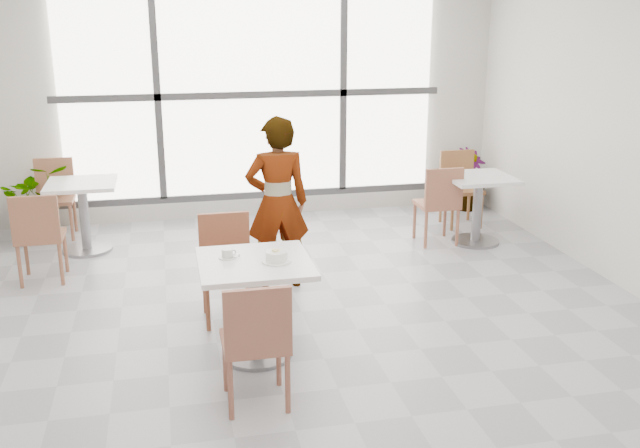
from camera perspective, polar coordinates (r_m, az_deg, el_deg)
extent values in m
plane|color=#9E9EA5|center=(5.76, -0.65, -8.71)|extent=(7.00, 7.00, 0.00)
plane|color=silver|center=(8.71, -5.44, 10.26)|extent=(6.00, 0.00, 6.00)
plane|color=silver|center=(2.14, 19.01, -11.41)|extent=(6.00, 0.00, 6.00)
cube|color=white|center=(8.65, -5.39, 10.21)|extent=(4.40, 0.04, 2.40)
cube|color=#3F3F42|center=(8.62, -5.37, 10.19)|extent=(4.60, 0.05, 0.08)
cube|color=#3F3F42|center=(8.56, -12.80, 9.81)|extent=(0.08, 0.05, 2.40)
cube|color=#3F3F42|center=(8.82, 1.85, 10.40)|extent=(0.08, 0.05, 2.40)
cube|color=#3F3F42|center=(8.85, -5.15, 2.32)|extent=(4.60, 0.05, 0.08)
cube|color=white|center=(5.15, -5.22, -3.14)|extent=(0.80, 0.80, 0.04)
cylinder|color=gray|center=(5.29, -5.11, -6.96)|extent=(0.10, 0.10, 0.71)
cylinder|color=gray|center=(5.44, -5.02, -10.24)|extent=(0.52, 0.52, 0.03)
cube|color=#965946|center=(4.67, -5.21, -9.30)|extent=(0.42, 0.42, 0.04)
cube|color=#965946|center=(4.41, -4.97, -7.69)|extent=(0.42, 0.04, 0.42)
cylinder|color=#965946|center=(4.96, -3.31, -10.57)|extent=(0.04, 0.04, 0.41)
cylinder|color=#965946|center=(4.64, -2.58, -12.57)|extent=(0.04, 0.04, 0.41)
cylinder|color=#965946|center=(4.92, -7.53, -10.91)|extent=(0.04, 0.04, 0.41)
cylinder|color=#965946|center=(4.61, -7.12, -12.96)|extent=(0.04, 0.04, 0.41)
cube|color=brown|center=(5.89, -7.38, -3.72)|extent=(0.42, 0.42, 0.04)
cube|color=brown|center=(6.00, -7.63, -1.04)|extent=(0.42, 0.04, 0.42)
cylinder|color=brown|center=(5.80, -8.91, -6.53)|extent=(0.04, 0.04, 0.41)
cylinder|color=brown|center=(6.13, -9.14, -5.22)|extent=(0.04, 0.04, 0.41)
cylinder|color=brown|center=(5.82, -5.36, -6.28)|extent=(0.04, 0.04, 0.41)
cylinder|color=brown|center=(6.16, -5.78, -4.99)|extent=(0.04, 0.04, 0.41)
cylinder|color=white|center=(5.11, -3.46, -2.97)|extent=(0.21, 0.21, 0.01)
cylinder|color=white|center=(5.09, -3.47, -2.54)|extent=(0.16, 0.16, 0.07)
torus|color=white|center=(5.08, -3.48, -2.21)|extent=(0.16, 0.16, 0.01)
cylinder|color=beige|center=(5.10, -3.47, -2.56)|extent=(0.14, 0.14, 0.05)
cylinder|color=#F4ED9D|center=(5.07, -3.61, -2.21)|extent=(0.03, 0.03, 0.02)
cylinder|color=beige|center=(5.07, -3.58, -2.20)|extent=(0.03, 0.03, 0.02)
cylinder|color=#EBE497|center=(5.09, -3.51, -2.16)|extent=(0.03, 0.03, 0.01)
cylinder|color=beige|center=(5.09, -3.69, -2.13)|extent=(0.03, 0.03, 0.02)
cylinder|color=beige|center=(5.09, -3.42, -2.12)|extent=(0.03, 0.03, 0.02)
cylinder|color=#F2E79C|center=(5.08, -3.36, -2.20)|extent=(0.03, 0.03, 0.01)
cylinder|color=beige|center=(5.11, -3.23, -2.10)|extent=(0.03, 0.03, 0.02)
cylinder|color=beige|center=(5.12, -3.71, -2.05)|extent=(0.03, 0.03, 0.01)
cylinder|color=#F7EA9F|center=(5.08, -3.49, -2.13)|extent=(0.03, 0.03, 0.02)
cylinder|color=beige|center=(5.08, -3.41, -2.22)|extent=(0.03, 0.03, 0.02)
cylinder|color=silver|center=(5.23, -7.38, -2.65)|extent=(0.13, 0.13, 0.01)
cylinder|color=silver|center=(5.21, -7.39, -2.29)|extent=(0.08, 0.08, 0.06)
torus|color=silver|center=(5.22, -6.92, -2.26)|extent=(0.05, 0.01, 0.05)
cylinder|color=black|center=(5.21, -7.40, -2.04)|extent=(0.07, 0.07, 0.00)
cube|color=#AFAFB3|center=(5.21, -6.81, -2.61)|extent=(0.09, 0.05, 0.00)
sphere|color=#AFAFB3|center=(5.23, -6.45, -2.52)|extent=(0.02, 0.02, 0.02)
imported|color=black|center=(6.49, -3.41, 1.67)|extent=(0.58, 0.39, 1.58)
cube|color=white|center=(7.85, -18.46, 3.03)|extent=(0.70, 0.70, 0.04)
cylinder|color=gray|center=(7.94, -18.21, 0.41)|extent=(0.10, 0.10, 0.71)
cylinder|color=gray|center=(8.04, -18.00, -1.92)|extent=(0.52, 0.52, 0.03)
cube|color=white|center=(7.91, 12.54, 3.60)|extent=(0.70, 0.70, 0.04)
cylinder|color=slate|center=(8.00, 12.37, 0.98)|extent=(0.10, 0.10, 0.71)
cylinder|color=slate|center=(8.10, 12.22, -1.33)|extent=(0.52, 0.52, 0.03)
cube|color=#90583F|center=(7.20, -21.32, -0.94)|extent=(0.42, 0.42, 0.04)
cube|color=#90583F|center=(6.96, -21.74, 0.40)|extent=(0.42, 0.04, 0.42)
cylinder|color=#90583F|center=(7.41, -19.57, -2.10)|extent=(0.04, 0.04, 0.41)
cylinder|color=#90583F|center=(7.07, -19.90, -3.03)|extent=(0.04, 0.04, 0.41)
cylinder|color=#90583F|center=(7.47, -22.31, -2.26)|extent=(0.04, 0.04, 0.41)
cylinder|color=#90583F|center=(7.13, -22.76, -3.18)|extent=(0.04, 0.04, 0.41)
cube|color=#A16449|center=(8.52, -20.37, 1.79)|extent=(0.42, 0.42, 0.04)
cube|color=#A16449|center=(8.65, -20.36, 3.58)|extent=(0.42, 0.04, 0.42)
cylinder|color=#A16449|center=(8.43, -21.57, -0.08)|extent=(0.04, 0.04, 0.41)
cylinder|color=#A16449|center=(8.77, -21.23, 0.59)|extent=(0.04, 0.04, 0.41)
cylinder|color=#A16449|center=(8.38, -19.15, 0.08)|extent=(0.04, 0.04, 0.41)
cylinder|color=#A16449|center=(8.72, -18.90, 0.74)|extent=(0.04, 0.04, 0.41)
cube|color=#995C44|center=(7.91, 9.25, 1.55)|extent=(0.42, 0.42, 0.04)
cube|color=#995C44|center=(7.68, 9.84, 2.84)|extent=(0.42, 0.04, 0.42)
cylinder|color=#995C44|center=(8.20, 9.89, 0.42)|extent=(0.04, 0.04, 0.41)
cylinder|color=#995C44|center=(7.88, 10.87, -0.30)|extent=(0.04, 0.04, 0.41)
cylinder|color=#995C44|center=(8.07, 7.52, 0.27)|extent=(0.04, 0.04, 0.41)
cylinder|color=#995C44|center=(7.75, 8.41, -0.47)|extent=(0.04, 0.04, 0.41)
cube|color=#905C35|center=(8.59, 11.20, 2.66)|extent=(0.42, 0.42, 0.04)
cube|color=#905C35|center=(8.71, 10.80, 4.43)|extent=(0.42, 0.04, 0.42)
cylinder|color=#905C35|center=(8.42, 10.47, 0.83)|extent=(0.04, 0.04, 0.41)
cylinder|color=#905C35|center=(8.74, 9.57, 1.46)|extent=(0.04, 0.04, 0.41)
cylinder|color=#905C35|center=(8.56, 12.70, 0.96)|extent=(0.04, 0.04, 0.41)
cylinder|color=#905C35|center=(8.88, 11.73, 1.58)|extent=(0.04, 0.04, 0.41)
imported|color=#537E44|center=(8.60, -21.50, 1.77)|extent=(0.91, 0.84, 0.85)
imported|color=#517C44|center=(9.34, 11.69, 3.49)|extent=(0.57, 0.57, 0.78)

